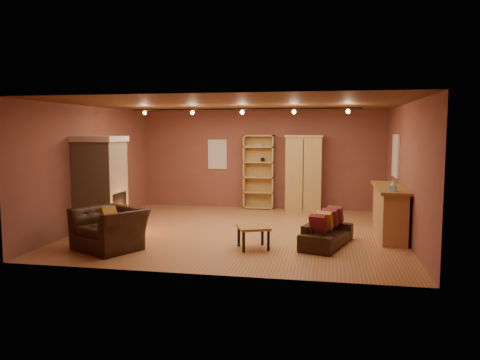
% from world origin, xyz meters
% --- Properties ---
extents(floor, '(7.00, 7.00, 0.00)m').
position_xyz_m(floor, '(0.00, 0.00, 0.00)').
color(floor, brown).
rests_on(floor, ground).
extents(ceiling, '(7.00, 7.00, 0.00)m').
position_xyz_m(ceiling, '(0.00, 0.00, 2.80)').
color(ceiling, brown).
rests_on(ceiling, back_wall).
extents(back_wall, '(7.00, 0.02, 2.80)m').
position_xyz_m(back_wall, '(0.00, 3.25, 1.40)').
color(back_wall, brown).
rests_on(back_wall, floor).
extents(left_wall, '(0.02, 6.50, 2.80)m').
position_xyz_m(left_wall, '(-3.50, 0.00, 1.40)').
color(left_wall, brown).
rests_on(left_wall, floor).
extents(right_wall, '(0.02, 6.50, 2.80)m').
position_xyz_m(right_wall, '(3.50, 0.00, 1.40)').
color(right_wall, brown).
rests_on(right_wall, floor).
extents(fireplace, '(1.01, 0.98, 2.12)m').
position_xyz_m(fireplace, '(-3.04, -0.60, 1.06)').
color(fireplace, tan).
rests_on(fireplace, floor).
extents(back_window, '(0.56, 0.04, 0.86)m').
position_xyz_m(back_window, '(-1.30, 3.23, 1.55)').
color(back_window, silver).
rests_on(back_window, back_wall).
extents(bookcase, '(0.87, 0.34, 2.12)m').
position_xyz_m(bookcase, '(-0.05, 3.14, 1.08)').
color(bookcase, tan).
rests_on(bookcase, floor).
extents(armoire, '(1.04, 0.60, 2.12)m').
position_xyz_m(armoire, '(1.23, 2.98, 1.06)').
color(armoire, tan).
rests_on(armoire, floor).
extents(bar_counter, '(0.60, 2.23, 1.07)m').
position_xyz_m(bar_counter, '(3.20, 0.09, 0.54)').
color(bar_counter, tan).
rests_on(bar_counter, floor).
extents(tissue_box, '(0.15, 0.15, 0.22)m').
position_xyz_m(tissue_box, '(3.15, -0.74, 1.16)').
color(tissue_box, '#8AC0DD').
rests_on(tissue_box, bar_counter).
extents(right_window, '(0.05, 0.90, 1.00)m').
position_xyz_m(right_window, '(3.47, 1.40, 1.65)').
color(right_window, silver).
rests_on(right_window, right_wall).
extents(loveseat, '(0.93, 1.69, 0.71)m').
position_xyz_m(loveseat, '(1.91, -0.99, 0.34)').
color(loveseat, black).
rests_on(loveseat, floor).
extents(armchair, '(1.43, 1.26, 1.05)m').
position_xyz_m(armchair, '(-2.13, -2.05, 0.53)').
color(armchair, black).
rests_on(armchair, floor).
extents(coffee_table, '(0.74, 0.74, 0.43)m').
position_xyz_m(coffee_table, '(0.53, -1.50, 0.37)').
color(coffee_table, olive).
rests_on(coffee_table, floor).
extents(track_rail, '(5.20, 0.09, 0.13)m').
position_xyz_m(track_rail, '(0.00, 0.20, 2.69)').
color(track_rail, black).
rests_on(track_rail, ceiling).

